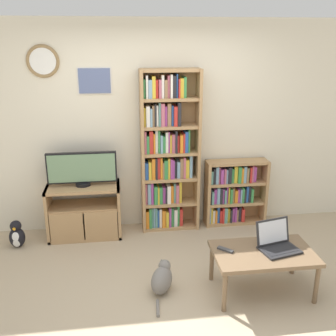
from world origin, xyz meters
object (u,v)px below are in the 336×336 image
Objects in this scene: television at (82,169)px; bookshelf_short at (232,192)px; bookshelf_tall at (167,154)px; coffee_table at (263,256)px; laptop at (277,242)px; remote_near_laptop at (225,250)px; cat at (162,279)px; tv_stand at (84,211)px; penguin_figurine at (17,235)px.

bookshelf_short is at bearing 2.87° from television.
bookshelf_tall is 1.77m from coffee_table.
laptop is (0.01, -1.46, 0.06)m from bookshelf_short.
television reaches higher than laptop.
laptop is at bearing -49.65° from remote_near_laptop.
laptop is at bearing -58.77° from bookshelf_tall.
laptop is 1.17m from cat.
coffee_table is 2.30× the size of laptop.
bookshelf_short is 5.91× the size of remote_near_laptop.
laptop is 2.83× the size of remote_near_laptop.
bookshelf_tall is 13.80× the size of remote_near_laptop.
bookshelf_short reaches higher than tv_stand.
cat is at bearing 162.38° from laptop.
bookshelf_tall reaches higher than remote_near_laptop.
cat is at bearing -33.55° from penguin_figurine.
bookshelf_tall is at bearing 4.65° from television.
tv_stand is 0.92× the size of coffee_table.
bookshelf_tall is 2.33× the size of bookshelf_short.
tv_stand is 0.83m from penguin_figurine.
remote_near_laptop is at bearing -75.14° from bookshelf_tall.
bookshelf_tall is 3.66× the size of cat.
television is 0.95× the size of bookshelf_short.
penguin_figurine is (-1.83, -0.30, -0.84)m from bookshelf_tall.
bookshelf_tall is at bearing 107.01° from cat.
tv_stand is 6.03× the size of remote_near_laptop.
remote_near_laptop reaches higher than penguin_figurine.
television is 1.09m from penguin_figurine.
cat is at bearing -128.46° from bookshelf_short.
coffee_table is (0.74, -1.49, -0.61)m from bookshelf_tall.
television is 1.49× the size of cat.
bookshelf_tall is 4.87× the size of laptop.
cat is 1.63× the size of penguin_figurine.
television is (0.00, 0.03, 0.55)m from tv_stand.
coffee_table is 2.84m from penguin_figurine.
remote_near_laptop is at bearing -42.64° from tv_stand.
bookshelf_tall is at bearing 107.82° from laptop.
remote_near_laptop is 0.43× the size of penguin_figurine.
remote_near_laptop is (0.38, -1.43, -0.55)m from bookshelf_tall.
tv_stand reaches higher than coffee_table.
cat is (-0.60, 0.06, -0.31)m from remote_near_laptop.
remote_near_laptop is 0.68m from cat.
laptop is (1.92, -1.33, 0.17)m from tv_stand.
television is at bearing 15.36° from penguin_figurine.
television is at bearing 89.45° from remote_near_laptop.
cat is (-1.10, 0.08, -0.37)m from laptop.
penguin_figurine is (-2.71, 1.15, -0.35)m from laptop.
cat is (-0.23, -1.37, -0.86)m from bookshelf_tall.
television is 2.32m from coffee_table.
remote_near_laptop is at bearing 20.74° from cat.
tv_stand is 2.13× the size of laptop.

